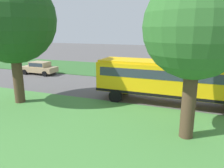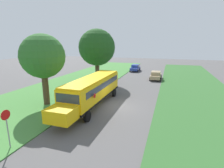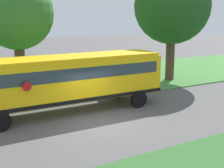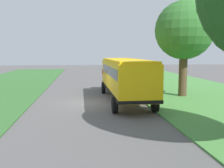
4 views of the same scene
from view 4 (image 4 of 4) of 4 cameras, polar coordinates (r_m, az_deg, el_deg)
ground_plane at (r=19.14m, az=-5.12°, el=-4.17°), size 120.00×120.00×0.00m
grass_verge at (r=21.83m, az=22.18°, el=-3.19°), size 12.00×80.00×0.08m
school_bus at (r=19.74m, az=2.73°, el=1.82°), size 2.84×12.42×3.16m
oak_tree_beside_bus at (r=22.31m, az=15.24°, el=11.23°), size 4.76×4.76×7.85m
stop_sign at (r=29.11m, az=3.36°, el=3.05°), size 0.08×0.68×2.74m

